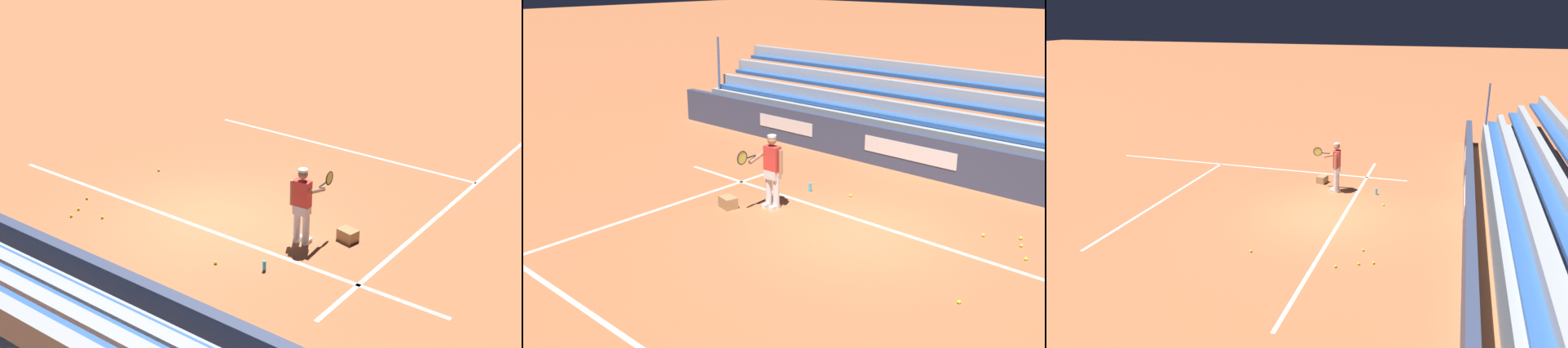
% 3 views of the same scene
% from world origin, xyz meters
% --- Properties ---
extents(ground_plane, '(160.00, 160.00, 0.00)m').
position_xyz_m(ground_plane, '(0.00, 0.00, 0.00)').
color(ground_plane, '#B7663D').
extents(court_baseline_white, '(12.00, 0.10, 0.01)m').
position_xyz_m(court_baseline_white, '(0.00, -0.50, 0.00)').
color(court_baseline_white, white).
rests_on(court_baseline_white, ground).
extents(court_sideline_white, '(0.10, 12.00, 0.01)m').
position_xyz_m(court_sideline_white, '(4.11, 4.00, 0.00)').
color(court_sideline_white, white).
rests_on(court_sideline_white, ground).
extents(court_service_line_white, '(8.22, 0.10, 0.01)m').
position_xyz_m(court_service_line_white, '(0.00, 5.50, 0.00)').
color(court_service_line_white, white).
rests_on(court_service_line_white, ground).
extents(back_wall_sponsor_board, '(21.17, 0.25, 1.10)m').
position_xyz_m(back_wall_sponsor_board, '(0.01, -4.10, 0.55)').
color(back_wall_sponsor_board, '#384260').
rests_on(back_wall_sponsor_board, ground).
extents(bleacher_stand, '(20.11, 2.40, 2.95)m').
position_xyz_m(bleacher_stand, '(0.00, -5.93, 0.73)').
color(bleacher_stand, '#9EA3A8').
rests_on(bleacher_stand, ground).
extents(tennis_player, '(0.58, 1.01, 1.71)m').
position_xyz_m(tennis_player, '(2.30, 0.26, 0.89)').
color(tennis_player, silver).
rests_on(tennis_player, ground).
extents(ball_box_cardboard, '(0.45, 0.38, 0.26)m').
position_xyz_m(ball_box_cardboard, '(3.03, 0.94, 0.13)').
color(ball_box_cardboard, '#A87F51').
rests_on(ball_box_cardboard, ground).
extents(tennis_ball_by_box, '(0.07, 0.07, 0.07)m').
position_xyz_m(tennis_ball_by_box, '(-2.76, -1.55, 0.03)').
color(tennis_ball_by_box, '#CCE533').
rests_on(tennis_ball_by_box, ground).
extents(tennis_ball_far_left, '(0.07, 0.07, 0.07)m').
position_xyz_m(tennis_ball_far_left, '(-3.07, -1.04, 0.03)').
color(tennis_ball_far_left, '#CCE533').
rests_on(tennis_ball_far_left, ground).
extents(tennis_ball_near_player, '(0.07, 0.07, 0.07)m').
position_xyz_m(tennis_ball_near_player, '(-2.89, 1.25, 0.03)').
color(tennis_ball_near_player, '#CCE533').
rests_on(tennis_ball_near_player, ground).
extents(tennis_ball_midcourt, '(0.07, 0.07, 0.07)m').
position_xyz_m(tennis_ball_midcourt, '(-1.99, -1.51, 0.03)').
color(tennis_ball_midcourt, '#CCE533').
rests_on(tennis_ball_midcourt, ground).
extents(tennis_ball_far_right, '(0.07, 0.07, 0.07)m').
position_xyz_m(tennis_ball_far_right, '(-2.62, -1.89, 0.03)').
color(tennis_ball_far_right, '#CCE533').
rests_on(tennis_ball_far_right, ground).
extents(tennis_ball_stray_back, '(0.07, 0.07, 0.07)m').
position_xyz_m(tennis_ball_stray_back, '(1.40, -1.53, 0.03)').
color(tennis_ball_stray_back, '#CCE533').
rests_on(tennis_ball_stray_back, ground).
extents(water_bottle, '(0.07, 0.07, 0.22)m').
position_xyz_m(water_bottle, '(2.34, -1.14, 0.11)').
color(water_bottle, '#33B2E5').
rests_on(water_bottle, ground).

